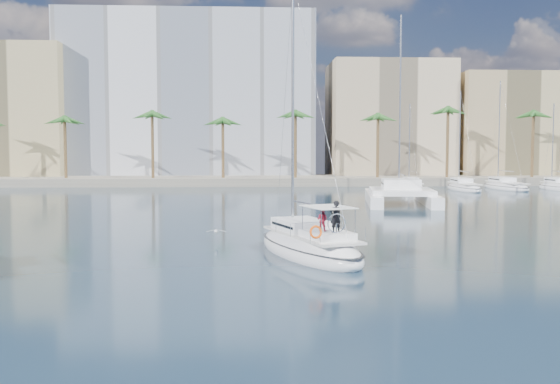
{
  "coord_description": "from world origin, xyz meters",
  "views": [
    {
      "loc": [
        -2.28,
        -35.84,
        5.54
      ],
      "look_at": [
        -0.26,
        1.5,
        2.93
      ],
      "focal_mm": 40.0,
      "sensor_mm": 36.0,
      "label": 1
    }
  ],
  "objects": [
    {
      "name": "palm_right",
      "position": [
        34.0,
        57.0,
        10.28
      ],
      "size": [
        3.6,
        3.6,
        12.3
      ],
      "color": "brown",
      "rests_on": "ground"
    },
    {
      "name": "building_beige",
      "position": [
        22.0,
        70.0,
        10.0
      ],
      "size": [
        20.0,
        14.0,
        20.0
      ],
      "primitive_type": "cube",
      "color": "#C6B08E",
      "rests_on": "ground"
    },
    {
      "name": "quay",
      "position": [
        0.0,
        61.0,
        0.6
      ],
      "size": [
        120.0,
        14.0,
        1.2
      ],
      "primitive_type": "cube",
      "color": "gray",
      "rests_on": "ground"
    },
    {
      "name": "moored_yacht_b",
      "position": [
        26.5,
        45.0,
        0.0
      ],
      "size": [
        3.32,
        10.83,
        13.72
      ],
      "primitive_type": null,
      "rotation": [
        0.0,
        0.0,
        -0.02
      ],
      "color": "white",
      "rests_on": "ground"
    },
    {
      "name": "seagull",
      "position": [
        -4.08,
        1.1,
        0.64
      ],
      "size": [
        1.19,
        0.51,
        0.22
      ],
      "color": "silver",
      "rests_on": "ground"
    },
    {
      "name": "building_tan_right",
      "position": [
        42.0,
        68.0,
        9.0
      ],
      "size": [
        18.0,
        12.0,
        18.0
      ],
      "primitive_type": "cube",
      "color": "tan",
      "rests_on": "ground"
    },
    {
      "name": "building_modern",
      "position": [
        -12.0,
        73.0,
        14.0
      ],
      "size": [
        42.0,
        16.0,
        28.0
      ],
      "primitive_type": "cube",
      "color": "silver",
      "rests_on": "ground"
    },
    {
      "name": "moored_yacht_a",
      "position": [
        20.0,
        47.0,
        0.0
      ],
      "size": [
        3.37,
        9.52,
        11.9
      ],
      "primitive_type": null,
      "rotation": [
        0.0,
        0.0,
        -0.07
      ],
      "color": "white",
      "rests_on": "ground"
    },
    {
      "name": "moored_yacht_d",
      "position": [
        39.5,
        45.0,
        0.0
      ],
      "size": [
        3.52,
        9.55,
        11.9
      ],
      "primitive_type": null,
      "rotation": [
        0.0,
        0.0,
        0.09
      ],
      "color": "white",
      "rests_on": "ground"
    },
    {
      "name": "moored_yacht_c",
      "position": [
        33.0,
        47.0,
        0.0
      ],
      "size": [
        3.98,
        12.33,
        15.54
      ],
      "primitive_type": null,
      "rotation": [
        0.0,
        0.0,
        0.03
      ],
      "color": "white",
      "rests_on": "ground"
    },
    {
      "name": "catamaran",
      "position": [
        13.15,
        25.5,
        1.17
      ],
      "size": [
        8.51,
        14.02,
        19.07
      ],
      "rotation": [
        0.0,
        0.0,
        -0.15
      ],
      "color": "white",
      "rests_on": "ground"
    },
    {
      "name": "building_tan_left",
      "position": [
        -42.0,
        69.0,
        11.0
      ],
      "size": [
        22.0,
        14.0,
        22.0
      ],
      "primitive_type": "cube",
      "color": "tan",
      "rests_on": "ground"
    },
    {
      "name": "palm_left",
      "position": [
        -34.0,
        57.0,
        10.28
      ],
      "size": [
        3.6,
        3.6,
        12.3
      ],
      "color": "brown",
      "rests_on": "ground"
    },
    {
      "name": "main_sloop",
      "position": [
        0.94,
        -3.94,
        0.49
      ],
      "size": [
        6.42,
        10.86,
        15.37
      ],
      "rotation": [
        0.0,
        0.0,
        0.32
      ],
      "color": "white",
      "rests_on": "ground"
    },
    {
      "name": "ground",
      "position": [
        0.0,
        0.0,
        0.0
      ],
      "size": [
        160.0,
        160.0,
        0.0
      ],
      "primitive_type": "plane",
      "color": "black",
      "rests_on": "ground"
    },
    {
      "name": "palm_centre",
      "position": [
        0.0,
        57.0,
        10.28
      ],
      "size": [
        3.6,
        3.6,
        12.3
      ],
      "color": "brown",
      "rests_on": "ground"
    }
  ]
}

